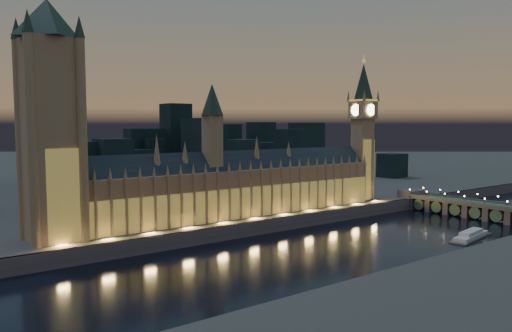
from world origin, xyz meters
TOP-DOWN VIEW (x-y plane):
  - ground_plane at (0.00, 0.00)m, footprint 2000.00×2000.00m
  - north_bank at (0.00, 520.00)m, footprint 2000.00×960.00m
  - embankment_wall at (0.00, 41.00)m, footprint 2000.00×2.50m
  - palace_of_westminster at (-2.10, 61.74)m, footprint 202.00×22.05m
  - victoria_tower at (-110.00, 61.93)m, footprint 31.68×31.68m
  - elizabeth_tower at (108.00, 61.92)m, footprint 18.00×18.00m
  - westminster_bridge at (144.23, -3.45)m, footprint 17.69×113.00m
  - river_boat at (84.23, -37.49)m, footprint 40.75×15.73m
  - city_backdrop at (37.10, 246.77)m, footprint 471.10×215.63m

SIDE VIEW (x-z plane):
  - ground_plane at x=0.00m, z-range 0.00..0.00m
  - river_boat at x=84.23m, z-range -0.69..3.81m
  - north_bank at x=0.00m, z-range 0.00..8.00m
  - embankment_wall at x=0.00m, z-range 0.00..8.00m
  - westminster_bridge at x=144.23m, z-range -1.96..13.94m
  - palace_of_westminster at x=-2.10m, z-range -12.63..65.37m
  - city_backdrop at x=37.10m, z-range -7.26..69.54m
  - elizabeth_tower at x=108.00m, z-range 13.98..119.20m
  - victoria_tower at x=-110.00m, z-range 7.59..131.90m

